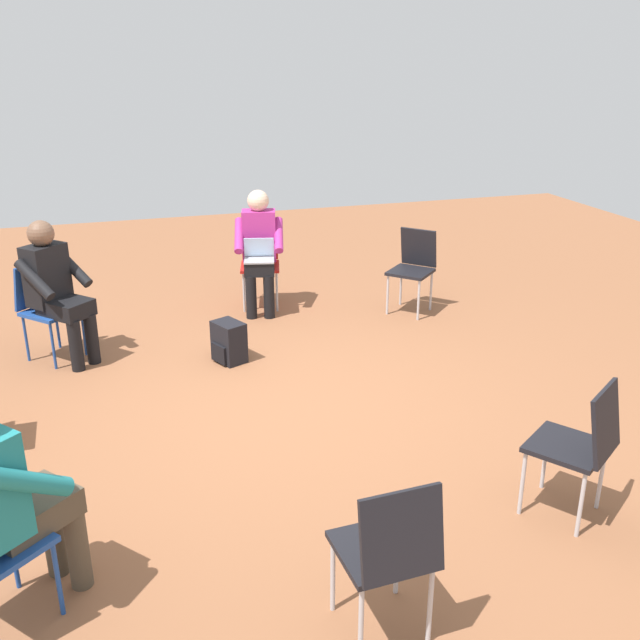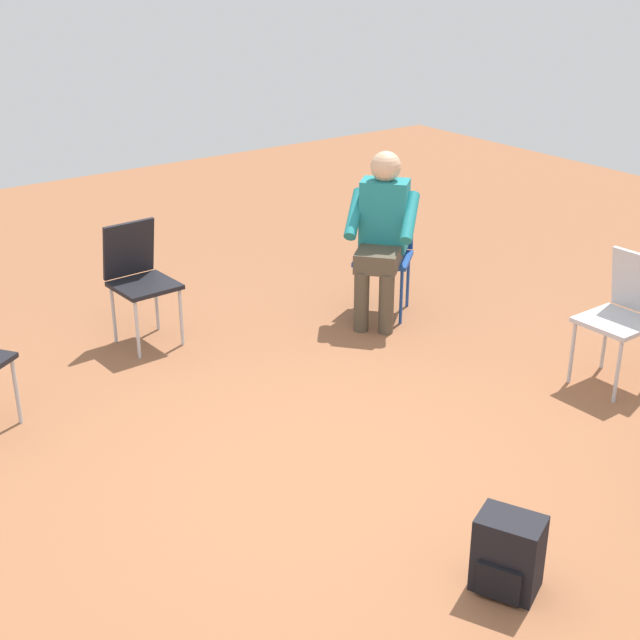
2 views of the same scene
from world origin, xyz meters
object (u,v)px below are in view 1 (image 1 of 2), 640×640
object	(u,v)px
person_with_laptop	(259,245)
chair_northwest	(413,265)
person_in_black	(55,285)
backpack_near_laptop_user	(229,344)
person_in_teal	(5,489)
chair_southwest	(45,304)
chair_northeast	(581,441)
chair_west	(260,259)
chair_east	(389,549)

from	to	relation	value
person_with_laptop	chair_northwest	bearing A→B (deg)	175.43
person_in_black	backpack_near_laptop_user	bearing A→B (deg)	119.29
person_in_teal	chair_southwest	bearing A→B (deg)	139.73
chair_northwest	person_in_black	world-z (taller)	person_in_black
chair_northwest	person_in_teal	bearing A→B (deg)	90.44
chair_southwest	chair_northeast	size ratio (longest dim) A/B	1.00
chair_west	person_in_black	bearing A→B (deg)	39.20
chair_west	person_in_black	xyz separation A→B (m)	(0.95, -1.98, 0.20)
chair_southwest	person_in_teal	xyz separation A→B (m)	(3.22, 0.01, 0.20)
chair_west	chair_northeast	size ratio (longest dim) A/B	1.00
chair_northeast	chair_west	bearing A→B (deg)	67.60
chair_east	chair_west	distance (m)	4.75
backpack_near_laptop_user	chair_west	bearing A→B (deg)	156.70
backpack_near_laptop_user	chair_northeast	bearing A→B (deg)	28.32
chair_northwest	person_in_black	size ratio (longest dim) A/B	0.69
chair_southwest	backpack_near_laptop_user	world-z (taller)	chair_southwest
person_in_black	person_in_teal	bearing A→B (deg)	45.19
person_in_teal	person_in_black	xyz separation A→B (m)	(-3.10, 0.11, 0.00)
chair_northwest	chair_southwest	bearing A→B (deg)	49.44
chair_west	person_with_laptop	size ratio (longest dim) A/B	0.69
person_with_laptop	backpack_near_laptop_user	bearing A→B (deg)	79.17
chair_east	person_with_laptop	world-z (taller)	person_with_laptop
person_in_teal	chair_northeast	bearing A→B (deg)	47.01
chair_northwest	chair_east	bearing A→B (deg)	111.23
chair_west	backpack_near_laptop_user	size ratio (longest dim) A/B	2.36
chair_southwest	chair_northwest	size ratio (longest dim) A/B	1.00
person_in_black	chair_west	bearing A→B (deg)	162.71
chair_northwest	person_with_laptop	distance (m)	1.59
chair_northeast	person_in_teal	bearing A→B (deg)	142.76
person_in_black	backpack_near_laptop_user	world-z (taller)	person_in_black
person_with_laptop	person_in_teal	size ratio (longest dim) A/B	1.00
chair_east	person_in_teal	distance (m)	1.75
backpack_near_laptop_user	person_in_black	bearing A→B (deg)	-107.90
person_in_black	backpack_near_laptop_user	xyz separation A→B (m)	(0.45, 1.38, -0.54)
chair_east	chair_northeast	world-z (taller)	same
chair_east	backpack_near_laptop_user	size ratio (longest dim) A/B	2.36
person_with_laptop	backpack_near_laptop_user	distance (m)	1.45
chair_east	chair_northwest	bearing A→B (deg)	61.40
person_with_laptop	person_in_black	distance (m)	2.09
person_in_teal	chair_east	bearing A→B (deg)	26.88
chair_northwest	chair_west	size ratio (longest dim) A/B	1.00
chair_southwest	person_in_teal	bearing A→B (deg)	47.28
chair_northwest	chair_west	world-z (taller)	same
person_in_teal	backpack_near_laptop_user	xyz separation A→B (m)	(-2.65, 1.49, -0.54)
chair_southwest	chair_northwest	world-z (taller)	same
chair_east	chair_west	world-z (taller)	same
chair_northeast	person_in_black	size ratio (longest dim) A/B	0.69
chair_northeast	person_in_black	bearing A→B (deg)	97.11
chair_southwest	chair_west	world-z (taller)	same
chair_southwest	person_with_laptop	size ratio (longest dim) A/B	0.69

